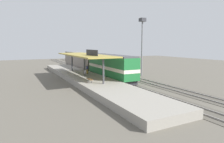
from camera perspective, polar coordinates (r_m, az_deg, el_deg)
name	(u,v)px	position (r m, az deg, el deg)	size (l,w,h in m)	color
ground_plane	(117,78)	(37.83, 1.51, -1.88)	(120.00, 120.00, 0.00)	#5B564C
track_near	(108,79)	(36.91, -1.22, -2.07)	(3.20, 110.00, 0.16)	#4E4941
track_far	(128,77)	(39.12, 4.85, -1.54)	(3.20, 110.00, 0.16)	#4E4941
platform	(85,78)	(35.10, -7.99, -1.97)	(6.00, 44.00, 0.90)	gray
station_canopy	(84,55)	(34.56, -8.06, 4.70)	(5.20, 18.00, 4.70)	#47474C
platform_bench	(90,79)	(28.73, -6.56, -2.30)	(0.44, 1.70, 0.50)	#333338
locomotive	(111,67)	(35.52, -0.38, 1.42)	(2.93, 14.43, 4.44)	#28282D
passenger_carriage_single	(80,60)	(52.16, -9.36, 3.24)	(2.90, 20.00, 4.24)	#28282D
freight_car	(107,63)	(47.30, -1.36, 2.47)	(2.80, 12.00, 3.54)	#28282D
light_mast	(142,35)	(40.52, 8.84, 10.59)	(1.10, 1.10, 11.70)	slate
person_waiting	(87,69)	(37.51, -7.28, 0.84)	(0.34, 0.34, 1.71)	olive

